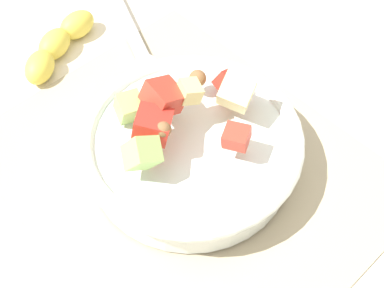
# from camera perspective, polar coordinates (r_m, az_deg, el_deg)

# --- Properties ---
(ground_plane) EXTENTS (2.40, 2.40, 0.00)m
(ground_plane) POSITION_cam_1_polar(r_m,az_deg,el_deg) (0.62, -0.65, -2.72)
(ground_plane) COLOR silver
(placemat) EXTENTS (0.44, 0.36, 0.01)m
(placemat) POSITION_cam_1_polar(r_m,az_deg,el_deg) (0.61, -0.65, -2.57)
(placemat) COLOR tan
(placemat) RESTS_ON ground_plane
(salad_bowl) EXTENTS (0.25, 0.25, 0.11)m
(salad_bowl) POSITION_cam_1_polar(r_m,az_deg,el_deg) (0.59, -0.05, -0.20)
(salad_bowl) COLOR white
(salad_bowl) RESTS_ON placemat
(serving_spoon) EXTENTS (0.19, 0.10, 0.01)m
(serving_spoon) POSITION_cam_1_polar(r_m,az_deg,el_deg) (0.73, -5.64, 10.02)
(serving_spoon) COLOR #B7B7BC
(serving_spoon) RESTS_ON placemat
(banana_whole) EXTENTS (0.09, 0.15, 0.04)m
(banana_whole) POSITION_cam_1_polar(r_m,az_deg,el_deg) (0.75, -14.40, 10.42)
(banana_whole) COLOR yellow
(banana_whole) RESTS_ON ground_plane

